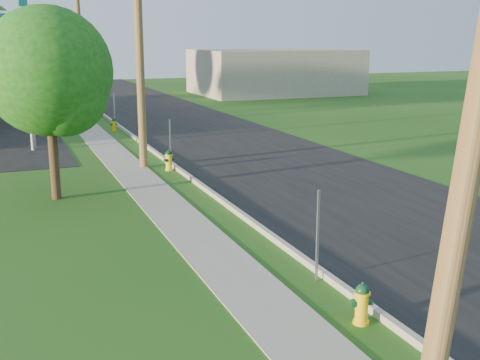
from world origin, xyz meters
name	(u,v)px	position (x,y,z in m)	size (l,w,h in m)	color
road	(346,197)	(4.50, 10.00, 0.01)	(8.00, 120.00, 0.02)	black
curb	(231,207)	(0.50, 10.00, 0.07)	(0.15, 120.00, 0.15)	#A3A094
sidewalk	(175,215)	(-1.25, 10.00, 0.01)	(1.50, 120.00, 0.03)	gray
utility_pole_mid	(139,40)	(-0.60, 17.00, 4.95)	(1.40, 0.32, 9.80)	brown
utility_pole_far	(80,42)	(-0.60, 35.00, 4.80)	(1.40, 0.32, 9.50)	brown
sign_post_near	(318,236)	(0.25, 4.20, 1.00)	(0.05, 0.04, 2.00)	gray
sign_post_mid	(170,145)	(0.25, 16.00, 1.00)	(0.05, 0.04, 2.00)	gray
sign_post_far	(114,111)	(0.25, 28.20, 1.00)	(0.05, 0.04, 2.00)	gray
price_pylon	(24,29)	(-4.50, 22.50, 5.43)	(0.34, 2.04, 6.85)	gray
distant_building	(274,72)	(18.00, 45.00, 2.00)	(14.00, 10.00, 4.00)	gray
tree_verge	(51,77)	(-4.19, 13.18, 3.89)	(3.99, 3.99, 6.05)	#382519
hydrant_near	(362,304)	(0.06, 2.17, 0.39)	(0.42, 0.37, 0.80)	yellow
hydrant_mid	(169,160)	(0.19, 16.04, 0.41)	(0.43, 0.38, 0.84)	yellow
hydrant_far	(114,125)	(0.00, 27.09, 0.36)	(0.38, 0.34, 0.74)	#DEAC05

